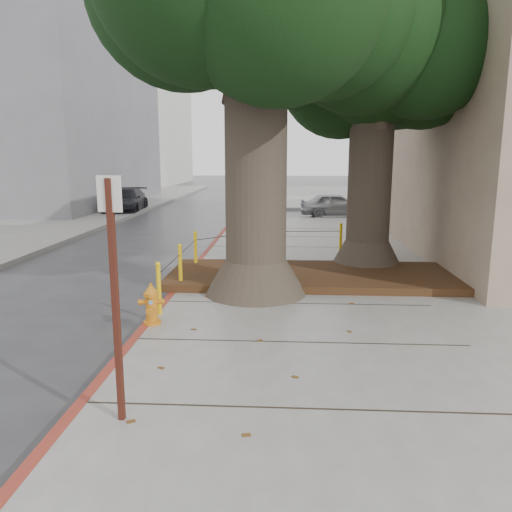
{
  "coord_description": "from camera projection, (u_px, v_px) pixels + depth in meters",
  "views": [
    {
      "loc": [
        0.27,
        -7.06,
        2.87
      ],
      "look_at": [
        -0.24,
        1.76,
        1.1
      ],
      "focal_mm": 35.0,
      "sensor_mm": 36.0,
      "label": 1
    }
  ],
  "objects": [
    {
      "name": "bollard_ring",
      "position": [
        236.0,
        252.0,
        11.69
      ],
      "size": [
        3.79,
        5.39,
        0.95
      ],
      "color": "#E8B60C",
      "rests_on": "sidewalk_main"
    },
    {
      "name": "tree_far",
      "position": [
        389.0,
        62.0,
        11.56
      ],
      "size": [
        4.5,
        3.8,
        7.17
      ],
      "color": "#4C3F33",
      "rests_on": "sidewalk_main"
    },
    {
      "name": "signpost",
      "position": [
        115.0,
        287.0,
        4.97
      ],
      "size": [
        0.25,
        0.07,
        2.54
      ],
      "rotation": [
        0.0,
        0.0,
        -0.15
      ],
      "color": "#471911",
      "rests_on": "sidewalk_main"
    },
    {
      "name": "car_red",
      "position": [
        474.0,
        201.0,
        26.19
      ],
      "size": [
        3.53,
        1.62,
        1.12
      ],
      "primitive_type": "imported",
      "rotation": [
        0.0,
        0.0,
        1.7
      ],
      "color": "maroon",
      "rests_on": "ground"
    },
    {
      "name": "sidewalk_far",
      "position": [
        363.0,
        195.0,
        36.5
      ],
      "size": [
        16.0,
        20.0,
        0.15
      ],
      "primitive_type": "cube",
      "color": "slate",
      "rests_on": "ground"
    },
    {
      "name": "car_silver",
      "position": [
        335.0,
        205.0,
        24.05
      ],
      "size": [
        3.5,
        1.68,
        1.15
      ],
      "primitive_type": "imported",
      "rotation": [
        0.0,
        0.0,
        1.67
      ],
      "color": "#9FA0A4",
      "rests_on": "ground"
    },
    {
      "name": "car_dark",
      "position": [
        126.0,
        201.0,
        25.85
      ],
      "size": [
        2.08,
        4.38,
        1.23
      ],
      "primitive_type": "imported",
      "rotation": [
        0.0,
        0.0,
        0.09
      ],
      "color": "black",
      "rests_on": "ground"
    },
    {
      "name": "tree_near",
      "position": [
        274.0,
        17.0,
        9.19
      ],
      "size": [
        4.5,
        3.8,
        7.68
      ],
      "color": "#4C3F33",
      "rests_on": "sidewalk_main"
    },
    {
      "name": "planter_bed",
      "position": [
        312.0,
        276.0,
        11.21
      ],
      "size": [
        6.4,
        2.6,
        0.16
      ],
      "primitive_type": "cube",
      "color": "black",
      "rests_on": "sidewalk_main"
    },
    {
      "name": "building_far_white",
      "position": [
        117.0,
        110.0,
        51.03
      ],
      "size": [
        12.0,
        18.0,
        15.0
      ],
      "primitive_type": "cube",
      "color": "silver",
      "rests_on": "ground"
    },
    {
      "name": "curb_red",
      "position": [
        171.0,
        298.0,
        10.03
      ],
      "size": [
        0.14,
        26.0,
        0.16
      ],
      "primitive_type": "cube",
      "color": "maroon",
      "rests_on": "ground"
    },
    {
      "name": "fire_hydrant",
      "position": [
        152.0,
        304.0,
        8.17
      ],
      "size": [
        0.37,
        0.34,
        0.69
      ],
      "rotation": [
        0.0,
        0.0,
        0.14
      ],
      "color": "orange",
      "rests_on": "sidewalk_main"
    },
    {
      "name": "building_far_grey",
      "position": [
        21.0,
        101.0,
        28.7
      ],
      "size": [
        12.0,
        16.0,
        12.0
      ],
      "primitive_type": "cube",
      "color": "slate",
      "rests_on": "ground"
    },
    {
      "name": "ground",
      "position": [
        265.0,
        351.0,
        7.49
      ],
      "size": [
        140.0,
        140.0,
        0.0
      ],
      "primitive_type": "plane",
      "color": "#28282B",
      "rests_on": "ground"
    }
  ]
}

